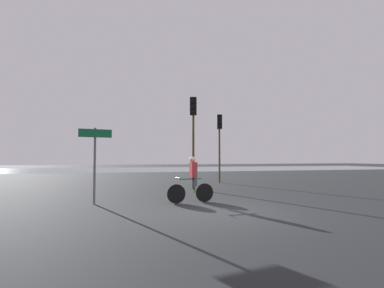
% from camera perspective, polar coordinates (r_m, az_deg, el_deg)
% --- Properties ---
extents(ground_plane, '(120.00, 120.00, 0.00)m').
position_cam_1_polar(ground_plane, '(8.87, 5.08, -12.86)').
color(ground_plane, black).
extents(water_strip, '(80.00, 16.00, 0.01)m').
position_cam_1_polar(water_strip, '(40.38, -10.36, -4.78)').
color(water_strip, slate).
rests_on(water_strip, ground).
extents(traffic_light_far_right, '(0.35, 0.36, 4.29)m').
position_cam_1_polar(traffic_light_far_right, '(18.96, 5.23, 1.68)').
color(traffic_light_far_right, '#4C4719').
rests_on(traffic_light_far_right, ground).
extents(traffic_light_center, '(0.39, 0.40, 4.62)m').
position_cam_1_polar(traffic_light_center, '(15.08, 0.24, 3.59)').
color(traffic_light_center, '#4C4719').
rests_on(traffic_light_center, ground).
extents(direction_sign_post, '(1.08, 0.25, 2.60)m').
position_cam_1_polar(direction_sign_post, '(10.72, -18.01, -1.86)').
color(direction_sign_post, slate).
rests_on(direction_sign_post, ground).
extents(cyclist, '(1.71, 0.46, 1.62)m').
position_cam_1_polar(cyclist, '(10.60, 0.06, -6.72)').
color(cyclist, black).
rests_on(cyclist, ground).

